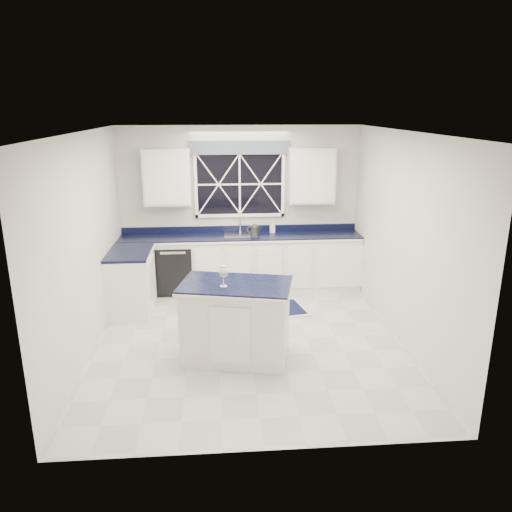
{
  "coord_description": "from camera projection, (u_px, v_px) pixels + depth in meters",
  "views": [
    {
      "loc": [
        -0.38,
        -6.05,
        2.99
      ],
      "look_at": [
        0.13,
        0.4,
        1.04
      ],
      "focal_mm": 35.0,
      "sensor_mm": 36.0,
      "label": 1
    }
  ],
  "objects": [
    {
      "name": "soap_bottle",
      "position": [
        272.0,
        227.0,
        8.41
      ],
      "size": [
        0.08,
        0.09,
        0.19
      ],
      "primitive_type": "imported",
      "rotation": [
        0.0,
        0.0,
        0.01
      ],
      "color": "silver",
      "rests_on": "countertop"
    },
    {
      "name": "window",
      "position": [
        240.0,
        179.0,
        8.24
      ],
      "size": [
        1.65,
        0.09,
        1.26
      ],
      "color": "black",
      "rests_on": "ground"
    },
    {
      "name": "faucet",
      "position": [
        240.0,
        223.0,
        8.39
      ],
      "size": [
        0.05,
        0.2,
        0.3
      ],
      "color": "#BBBBBE",
      "rests_on": "countertop"
    },
    {
      "name": "island",
      "position": [
        236.0,
        321.0,
        6.06
      ],
      "size": [
        1.44,
        1.05,
        0.97
      ],
      "rotation": [
        0.0,
        0.0,
        -0.22
      ],
      "color": "white",
      "rests_on": "ground"
    },
    {
      "name": "base_cabinets",
      "position": [
        222.0,
        267.0,
        8.21
      ],
      "size": [
        3.99,
        1.6,
        0.9
      ],
      "color": "white",
      "rests_on": "ground"
    },
    {
      "name": "ground",
      "position": [
        249.0,
        340.0,
        6.66
      ],
      "size": [
        4.5,
        4.5,
        0.0
      ],
      "primitive_type": "plane",
      "color": "#B9B9B4",
      "rests_on": "ground"
    },
    {
      "name": "wine_glass",
      "position": [
        223.0,
        272.0,
        5.77
      ],
      "size": [
        0.11,
        0.11,
        0.25
      ],
      "color": "silver",
      "rests_on": "island"
    },
    {
      "name": "back_wall",
      "position": [
        240.0,
        207.0,
        8.42
      ],
      "size": [
        4.0,
        0.1,
        2.7
      ],
      "primitive_type": "cube",
      "color": "silver",
      "rests_on": "ground"
    },
    {
      "name": "rug",
      "position": [
        268.0,
        310.0,
        7.58
      ],
      "size": [
        1.32,
        0.96,
        0.02
      ],
      "rotation": [
        0.0,
        0.0,
        0.21
      ],
      "color": "#B7B7B2",
      "rests_on": "ground"
    },
    {
      "name": "kettle",
      "position": [
        255.0,
        229.0,
        8.34
      ],
      "size": [
        0.26,
        0.17,
        0.18
      ],
      "rotation": [
        0.0,
        0.0,
        -0.11
      ],
      "color": "#2C2C2F",
      "rests_on": "countertop"
    },
    {
      "name": "upper_cabinets",
      "position": [
        240.0,
        176.0,
        8.1
      ],
      "size": [
        3.1,
        0.34,
        0.9
      ],
      "color": "white",
      "rests_on": "ground"
    },
    {
      "name": "dishwasher",
      "position": [
        175.0,
        267.0,
        8.32
      ],
      "size": [
        0.6,
        0.58,
        0.82
      ],
      "primitive_type": "cube",
      "color": "black",
      "rests_on": "ground"
    },
    {
      "name": "countertop",
      "position": [
        241.0,
        237.0,
        8.26
      ],
      "size": [
        3.98,
        0.64,
        0.04
      ],
      "primitive_type": "cube",
      "color": "black",
      "rests_on": "base_cabinets"
    }
  ]
}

